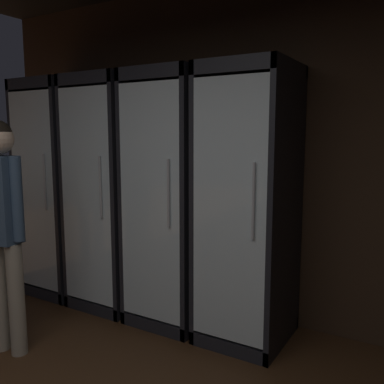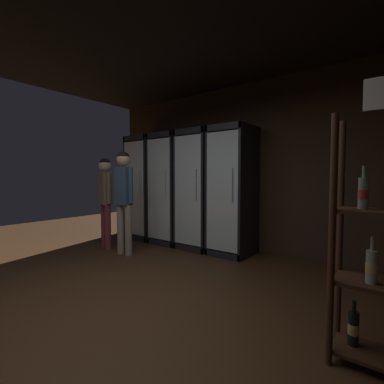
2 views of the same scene
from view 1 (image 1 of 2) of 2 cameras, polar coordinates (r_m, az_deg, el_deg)
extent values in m
cube|color=#382619|center=(3.38, 12.07, 5.26)|extent=(6.00, 0.06, 2.80)
cube|color=black|center=(4.48, -14.44, 1.03)|extent=(0.62, 0.04, 2.05)
cube|color=black|center=(4.49, -19.93, 0.80)|extent=(0.04, 0.68, 2.05)
cube|color=black|center=(4.06, -14.73, 0.29)|extent=(0.04, 0.68, 2.05)
cube|color=black|center=(4.26, -18.04, 13.66)|extent=(0.62, 0.68, 0.10)
cube|color=black|center=(4.50, -16.92, -11.83)|extent=(0.62, 0.68, 0.10)
cube|color=white|center=(4.46, -14.71, 0.99)|extent=(0.54, 0.02, 1.81)
cube|color=silver|center=(4.06, -20.91, 0.02)|extent=(0.54, 0.02, 1.81)
cylinder|color=#B2B2B7|center=(3.89, -19.57, 1.27)|extent=(0.02, 0.02, 0.50)
cube|color=silver|center=(4.47, -16.96, -10.98)|extent=(0.52, 0.60, 0.02)
cylinder|color=#336B38|center=(4.56, -17.92, -9.27)|extent=(0.06, 0.06, 0.20)
cylinder|color=#336B38|center=(4.52, -17.99, -7.61)|extent=(0.02, 0.02, 0.08)
cylinder|color=#B2332D|center=(4.56, -17.92, -9.26)|extent=(0.07, 0.07, 0.07)
cylinder|color=#336B38|center=(4.33, -16.21, -10.21)|extent=(0.06, 0.06, 0.19)
cylinder|color=#336B38|center=(4.29, -16.29, -8.51)|extent=(0.02, 0.02, 0.08)
cylinder|color=tan|center=(4.32, -16.22, -10.10)|extent=(0.07, 0.07, 0.06)
cube|color=silver|center=(4.35, -17.20, -5.38)|extent=(0.52, 0.60, 0.02)
cylinder|color=brown|center=(4.44, -18.14, -3.59)|extent=(0.08, 0.08, 0.22)
cylinder|color=brown|center=(4.42, -18.22, -1.75)|extent=(0.03, 0.03, 0.07)
cylinder|color=beige|center=(4.44, -18.14, -3.63)|extent=(0.08, 0.08, 0.08)
cylinder|color=#194723|center=(4.20, -16.58, -4.15)|extent=(0.08, 0.08, 0.23)
cylinder|color=#194723|center=(4.17, -16.67, -2.17)|extent=(0.03, 0.03, 0.07)
cylinder|color=#2D2D33|center=(4.20, -16.57, -4.47)|extent=(0.08, 0.08, 0.06)
cube|color=silver|center=(4.27, -17.46, 0.49)|extent=(0.52, 0.60, 0.02)
cylinder|color=#194723|center=(4.38, -18.15, 2.06)|extent=(0.06, 0.06, 0.20)
cylinder|color=#194723|center=(4.37, -18.23, 3.85)|extent=(0.02, 0.02, 0.08)
cylinder|color=beige|center=(4.38, -18.14, 1.82)|extent=(0.06, 0.06, 0.06)
cylinder|color=#336B38|center=(4.16, -16.51, 1.80)|extent=(0.07, 0.07, 0.19)
cylinder|color=#336B38|center=(4.15, -16.58, 3.59)|extent=(0.03, 0.03, 0.07)
cylinder|color=#2D2D33|center=(4.16, -16.49, 1.45)|extent=(0.07, 0.07, 0.07)
cube|color=silver|center=(4.24, -17.72, 6.53)|extent=(0.52, 0.60, 0.02)
cylinder|color=brown|center=(4.33, -18.86, 8.03)|extent=(0.07, 0.07, 0.21)
cylinder|color=brown|center=(4.33, -18.95, 9.98)|extent=(0.02, 0.02, 0.08)
cylinder|color=tan|center=(4.33, -18.86, 7.92)|extent=(0.07, 0.07, 0.08)
cylinder|color=black|center=(4.17, -16.08, 8.15)|extent=(0.06, 0.06, 0.21)
cylinder|color=black|center=(4.17, -16.16, 10.27)|extent=(0.02, 0.02, 0.10)
cylinder|color=white|center=(4.17, -16.06, 7.79)|extent=(0.07, 0.07, 0.08)
cube|color=black|center=(4.05, -7.84, 0.46)|extent=(0.62, 0.04, 2.05)
cube|color=black|center=(4.00, -13.94, 0.21)|extent=(0.04, 0.68, 2.05)
cube|color=black|center=(3.62, -7.40, -0.44)|extent=(0.04, 0.68, 2.05)
cube|color=black|center=(3.79, -11.24, 14.62)|extent=(0.62, 0.68, 0.10)
cube|color=black|center=(4.06, -10.45, -13.82)|extent=(0.62, 0.68, 0.10)
cube|color=white|center=(4.02, -8.11, 0.41)|extent=(0.54, 0.02, 1.81)
cube|color=silver|center=(3.57, -14.33, -0.75)|extent=(0.54, 0.02, 1.81)
cylinder|color=#B2B2B7|center=(3.41, -12.48, 0.64)|extent=(0.02, 0.02, 0.50)
cube|color=silver|center=(4.03, -10.48, -12.90)|extent=(0.52, 0.60, 0.02)
cylinder|color=gray|center=(4.15, -12.32, -10.51)|extent=(0.07, 0.07, 0.24)
cylinder|color=gray|center=(4.10, -12.39, -8.42)|extent=(0.02, 0.02, 0.08)
cylinder|color=#2D2D33|center=(4.16, -12.31, -10.91)|extent=(0.08, 0.08, 0.08)
cylinder|color=#9EAD99|center=(4.03, -11.19, -11.28)|extent=(0.08, 0.08, 0.21)
cylinder|color=#9EAD99|center=(3.98, -11.26, -9.22)|extent=(0.02, 0.02, 0.10)
cylinder|color=white|center=(4.03, -11.19, -11.39)|extent=(0.08, 0.08, 0.06)
cylinder|color=#336B38|center=(3.96, -9.72, -11.62)|extent=(0.07, 0.07, 0.20)
cylinder|color=#336B38|center=(3.92, -9.77, -9.78)|extent=(0.02, 0.02, 0.07)
cylinder|color=#B2332D|center=(3.96, -9.72, -11.67)|extent=(0.08, 0.08, 0.06)
cylinder|color=black|center=(3.91, -7.97, -11.82)|extent=(0.07, 0.07, 0.21)
cylinder|color=black|center=(3.86, -8.02, -9.72)|extent=(0.02, 0.02, 0.09)
cylinder|color=white|center=(3.91, -7.97, -12.02)|extent=(0.07, 0.07, 0.06)
cube|color=silver|center=(3.86, -10.71, -4.57)|extent=(0.52, 0.60, 0.02)
cylinder|color=#194723|center=(3.95, -12.76, -2.69)|extent=(0.07, 0.07, 0.21)
cylinder|color=#194723|center=(3.92, -12.83, -0.73)|extent=(0.03, 0.03, 0.06)
cylinder|color=tan|center=(3.95, -12.75, -3.00)|extent=(0.07, 0.07, 0.06)
cylinder|color=#336B38|center=(3.87, -10.54, -2.82)|extent=(0.07, 0.07, 0.21)
cylinder|color=#336B38|center=(3.84, -10.59, -0.69)|extent=(0.03, 0.03, 0.08)
cylinder|color=tan|center=(3.87, -10.53, -3.06)|extent=(0.07, 0.07, 0.06)
cylinder|color=brown|center=(3.75, -8.42, -2.94)|extent=(0.06, 0.06, 0.23)
cylinder|color=brown|center=(3.72, -8.47, -0.60)|extent=(0.02, 0.02, 0.08)
cylinder|color=beige|center=(3.75, -8.43, -2.79)|extent=(0.07, 0.07, 0.09)
cube|color=silver|center=(3.77, -10.95, 4.33)|extent=(0.52, 0.60, 0.02)
cylinder|color=brown|center=(3.89, -12.70, 6.10)|extent=(0.07, 0.07, 0.22)
cylinder|color=brown|center=(3.89, -12.77, 8.37)|extent=(0.02, 0.02, 0.09)
cylinder|color=#B2332D|center=(3.89, -12.69, 5.96)|extent=(0.07, 0.07, 0.08)
cylinder|color=#194723|center=(3.74, -11.33, 5.81)|extent=(0.06, 0.06, 0.18)
cylinder|color=#194723|center=(3.74, -11.39, 7.84)|extent=(0.02, 0.02, 0.08)
cylinder|color=#B2332D|center=(3.74, -11.32, 5.44)|extent=(0.06, 0.06, 0.06)
cylinder|color=black|center=(3.68, -8.56, 6.00)|extent=(0.07, 0.07, 0.20)
cylinder|color=black|center=(3.68, -8.61, 8.24)|extent=(0.02, 0.02, 0.09)
cylinder|color=#B2332D|center=(3.68, -8.56, 5.67)|extent=(0.08, 0.08, 0.07)
cube|color=black|center=(3.67, 0.21, -0.24)|extent=(0.62, 0.04, 2.05)
cube|color=black|center=(3.57, -6.40, -0.53)|extent=(0.04, 0.68, 2.05)
cube|color=black|center=(3.26, 1.75, -1.33)|extent=(0.04, 0.68, 2.05)
cube|color=black|center=(3.39, -2.62, 15.54)|extent=(0.62, 0.68, 0.10)
cube|color=black|center=(3.69, -2.42, -16.02)|extent=(0.62, 0.68, 0.10)
cube|color=white|center=(3.65, -0.03, -0.30)|extent=(0.54, 0.02, 1.81)
cube|color=silver|center=(3.14, -5.80, -1.73)|extent=(0.54, 0.02, 1.81)
cylinder|color=#B2B2B7|center=(3.00, -3.26, -0.19)|extent=(0.02, 0.02, 0.50)
cube|color=silver|center=(3.66, -2.42, -15.02)|extent=(0.52, 0.60, 0.02)
cylinder|color=#9EAD99|center=(3.70, -3.90, -12.81)|extent=(0.08, 0.08, 0.22)
cylinder|color=#9EAD99|center=(3.65, -3.92, -10.72)|extent=(0.03, 0.03, 0.07)
cylinder|color=#2D2D33|center=(3.70, -3.90, -13.09)|extent=(0.08, 0.08, 0.06)
cylinder|color=#336B38|center=(3.56, -0.52, -13.94)|extent=(0.07, 0.07, 0.19)
cylinder|color=#336B38|center=(3.51, -0.53, -11.83)|extent=(0.03, 0.03, 0.09)
cylinder|color=#B2332D|center=(3.57, -0.52, -14.24)|extent=(0.07, 0.07, 0.07)
cube|color=silver|center=(3.51, -2.47, -8.26)|extent=(0.52, 0.60, 0.02)
cylinder|color=brown|center=(3.62, -4.63, -5.78)|extent=(0.07, 0.07, 0.23)
cylinder|color=brown|center=(3.59, -4.66, -3.25)|extent=(0.03, 0.03, 0.10)
cylinder|color=#2D2D33|center=(3.62, -4.62, -5.98)|extent=(0.08, 0.08, 0.08)
cylinder|color=#336B38|center=(3.48, -3.82, -6.66)|extent=(0.07, 0.07, 0.19)
cylinder|color=#336B38|center=(3.45, -3.84, -4.40)|extent=(0.02, 0.02, 0.09)
cylinder|color=tan|center=(3.48, -3.82, -6.55)|extent=(0.07, 0.07, 0.07)
cylinder|color=#194723|center=(3.48, -1.39, -6.69)|extent=(0.08, 0.08, 0.19)
cylinder|color=#194723|center=(3.45, -1.40, -4.68)|extent=(0.02, 0.02, 0.06)
cylinder|color=tan|center=(3.48, -1.39, -6.93)|extent=(0.08, 0.08, 0.06)
cylinder|color=#336B38|center=(3.41, 0.71, -6.84)|extent=(0.07, 0.07, 0.20)
cylinder|color=#336B38|center=(3.37, 0.72, -4.40)|extent=(0.02, 0.02, 0.09)
cylinder|color=#2D2D33|center=(3.41, 0.71, -7.30)|extent=(0.07, 0.07, 0.07)
cube|color=silver|center=(3.41, -2.51, -1.00)|extent=(0.52, 0.60, 0.02)
cylinder|color=gray|center=(3.43, -4.60, 0.87)|extent=(0.07, 0.07, 0.20)
cylinder|color=gray|center=(3.42, -4.63, 3.28)|extent=(0.03, 0.03, 0.09)
cylinder|color=white|center=(3.43, -4.60, 0.66)|extent=(0.08, 0.08, 0.07)
cylinder|color=#194723|center=(3.28, -1.10, 0.85)|extent=(0.08, 0.08, 0.23)
cylinder|color=#194723|center=(3.26, -1.11, 3.74)|extent=(0.03, 0.03, 0.10)
cylinder|color=#B2332D|center=(3.28, -1.10, 0.63)|extent=(0.08, 0.08, 0.08)
cube|color=silver|center=(3.37, -2.56, 6.57)|extent=(0.52, 0.60, 0.02)
cylinder|color=brown|center=(3.47, -5.52, 8.30)|extent=(0.07, 0.07, 0.19)
cylinder|color=brown|center=(3.48, -5.55, 10.46)|extent=(0.03, 0.03, 0.07)
cylinder|color=beige|center=(3.47, -5.52, 8.14)|extent=(0.08, 0.08, 0.06)
cylinder|color=brown|center=(3.40, -3.57, 8.49)|extent=(0.07, 0.07, 0.21)
cylinder|color=brown|center=(3.40, -3.59, 10.94)|extent=(0.03, 0.03, 0.08)
cylinder|color=tan|center=(3.40, -3.57, 8.15)|extent=(0.07, 0.07, 0.08)
cylinder|color=gray|center=(3.33, -1.60, 8.45)|extent=(0.07, 0.07, 0.20)
cylinder|color=gray|center=(3.33, -1.61, 11.03)|extent=(0.03, 0.03, 0.10)
cylinder|color=beige|center=(3.33, -1.60, 8.38)|extent=(0.08, 0.08, 0.06)
cylinder|color=gray|center=(3.25, 0.41, 8.36)|extent=(0.06, 0.06, 0.19)
cylinder|color=gray|center=(3.25, 0.41, 10.77)|extent=(0.02, 0.02, 0.08)
cylinder|color=#B2332D|center=(3.25, 0.41, 8.32)|extent=(0.06, 0.06, 0.07)
cube|color=black|center=(3.39, 9.84, -1.08)|extent=(0.62, 0.04, 2.05)
cube|color=black|center=(3.22, 2.98, -1.45)|extent=(0.04, 0.68, 2.05)
cube|color=black|center=(3.00, 12.83, -2.37)|extent=(0.04, 0.68, 2.05)
cube|color=black|center=(3.08, 8.08, 16.22)|extent=(0.62, 0.68, 0.10)
cube|color=black|center=(3.41, 7.39, -18.24)|extent=(0.62, 0.68, 0.10)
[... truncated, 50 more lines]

